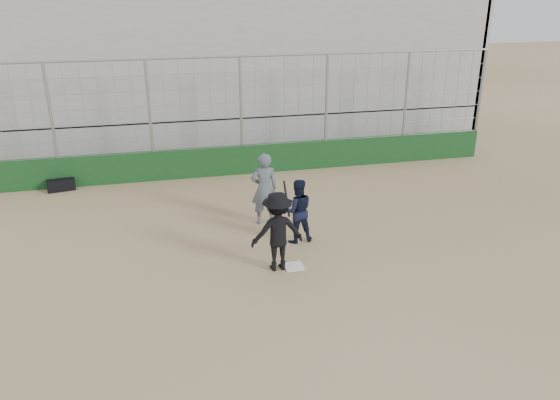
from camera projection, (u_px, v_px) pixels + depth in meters
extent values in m
plane|color=olive|center=(294.00, 267.00, 12.81)|extent=(90.00, 90.00, 0.00)
cube|color=white|center=(294.00, 266.00, 12.81)|extent=(0.44, 0.44, 0.02)
cube|color=#123917|center=(242.00, 160.00, 18.95)|extent=(18.00, 0.25, 1.00)
cylinder|color=gray|center=(241.00, 117.00, 18.40)|extent=(0.10, 0.10, 4.00)
cylinder|color=gray|center=(479.00, 104.00, 20.35)|extent=(0.10, 0.10, 4.00)
cylinder|color=gray|center=(240.00, 56.00, 17.66)|extent=(18.00, 0.07, 0.07)
cube|color=gray|center=(223.00, 119.00, 23.32)|extent=(20.00, 6.70, 1.60)
cube|color=gray|center=(220.00, 49.00, 22.25)|extent=(20.00, 6.70, 4.20)
cube|color=gray|center=(440.00, 62.00, 24.71)|extent=(0.25, 6.70, 6.10)
imported|color=black|center=(277.00, 231.00, 12.42)|extent=(1.24, 0.74, 1.88)
cylinder|color=black|center=(287.00, 199.00, 12.34)|extent=(0.07, 0.57, 0.71)
imported|color=black|center=(297.00, 222.00, 13.86)|extent=(0.85, 0.68, 1.11)
sphere|color=maroon|center=(297.00, 205.00, 13.69)|extent=(0.28, 0.28, 0.28)
imported|color=#4F5965|center=(264.00, 192.00, 14.85)|extent=(0.75, 0.50, 1.81)
cube|color=black|center=(61.00, 185.00, 17.49)|extent=(0.91, 0.52, 0.36)
cylinder|color=black|center=(60.00, 179.00, 17.42)|extent=(0.55, 0.14, 0.04)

